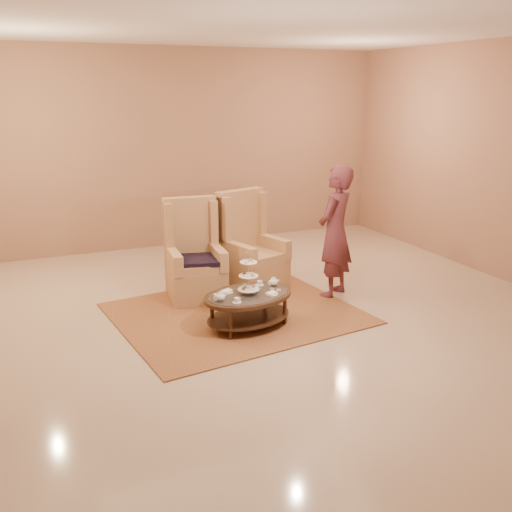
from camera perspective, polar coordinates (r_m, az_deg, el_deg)
name	(u,v)px	position (r m, az deg, el deg)	size (l,w,h in m)	color
ground	(263,321)	(7.16, 0.72, -6.55)	(8.00, 8.00, 0.00)	tan
ceiling	(263,321)	(7.16, 0.72, -6.55)	(8.00, 8.00, 0.02)	silver
wall_back	(173,149)	(10.43, -8.32, 10.52)	(8.00, 0.04, 3.50)	#9C6F55
rug	(236,313)	(7.39, -2.00, -5.75)	(3.22, 2.79, 0.02)	#996636
tea_table	(249,300)	(6.89, -0.75, -4.39)	(1.28, 1.01, 0.96)	black
armchair_left	(194,264)	(7.92, -6.18, -0.81)	(0.79, 0.82, 1.36)	tan
armchair_right	(249,256)	(8.23, -0.66, 0.02)	(0.95, 0.97, 1.41)	tan
person	(335,232)	(7.86, 7.92, 2.38)	(0.79, 0.73, 1.82)	#5B272D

